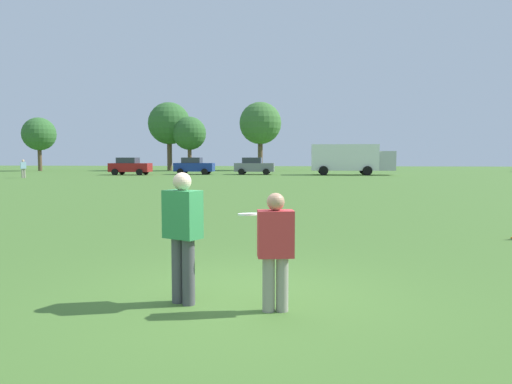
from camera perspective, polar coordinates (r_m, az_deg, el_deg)
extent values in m
plane|color=#47702D|center=(6.65, -2.05, -12.53)|extent=(179.40, 179.40, 0.00)
cylinder|color=#4C4C51|center=(6.42, -9.34, -9.21)|extent=(0.17, 0.17, 0.86)
cylinder|color=#4C4C51|center=(6.30, -8.09, -9.45)|extent=(0.17, 0.17, 0.86)
cube|color=#338C4C|center=(6.23, -8.80, -2.66)|extent=(0.55, 0.47, 0.62)
sphere|color=beige|center=(6.19, -8.84, 1.24)|extent=(0.24, 0.24, 0.24)
cylinder|color=gray|center=(6.02, 3.16, -10.95)|extent=(0.15, 0.15, 0.69)
cylinder|color=gray|center=(6.00, 1.52, -10.99)|extent=(0.15, 0.15, 0.69)
cube|color=red|center=(5.88, 2.36, -5.02)|extent=(0.48, 0.32, 0.58)
sphere|color=tan|center=(5.83, 2.37, -1.19)|extent=(0.22, 0.22, 0.22)
cylinder|color=white|center=(6.32, -0.99, -2.68)|extent=(0.27, 0.27, 0.05)
cube|color=maroon|center=(51.55, -14.81, 2.86)|extent=(4.21, 1.83, 0.90)
cube|color=#2D333D|center=(51.62, -15.09, 3.66)|extent=(2.01, 1.65, 0.64)
cylinder|color=black|center=(52.07, -13.08, 2.41)|extent=(0.66, 0.22, 0.66)
cylinder|color=black|center=(50.18, -13.80, 2.33)|extent=(0.66, 0.22, 0.66)
cylinder|color=black|center=(52.95, -15.76, 2.39)|extent=(0.66, 0.22, 0.66)
cylinder|color=black|center=(51.09, -16.56, 2.31)|extent=(0.66, 0.22, 0.66)
cube|color=navy|center=(51.68, -7.39, 2.97)|extent=(4.21, 1.83, 0.90)
cube|color=#2D333D|center=(51.73, -7.67, 3.76)|extent=(2.01, 1.65, 0.64)
cylinder|color=black|center=(52.40, -5.76, 2.51)|extent=(0.66, 0.22, 0.66)
cylinder|color=black|center=(50.45, -6.19, 2.44)|extent=(0.66, 0.22, 0.66)
cylinder|color=black|center=(52.97, -8.53, 2.50)|extent=(0.66, 0.22, 0.66)
cylinder|color=black|center=(51.03, -9.06, 2.43)|extent=(0.66, 0.22, 0.66)
cube|color=slate|center=(50.88, -0.18, 2.98)|extent=(4.21, 1.83, 0.90)
cube|color=#2D333D|center=(50.89, -0.46, 3.80)|extent=(2.01, 1.65, 0.64)
cylinder|color=black|center=(51.78, 1.36, 2.51)|extent=(0.66, 0.22, 0.66)
cylinder|color=black|center=(49.79, 1.20, 2.44)|extent=(0.66, 0.22, 0.66)
cylinder|color=black|center=(52.03, -1.50, 2.52)|extent=(0.66, 0.22, 0.66)
cylinder|color=black|center=(50.04, -1.77, 2.45)|extent=(0.66, 0.22, 0.66)
cube|color=white|center=(50.67, 10.54, 4.09)|extent=(6.82, 2.55, 2.70)
cube|color=#B2B2B7|center=(51.23, 15.23, 3.63)|extent=(1.82, 2.31, 2.00)
cylinder|color=black|center=(52.30, 12.80, 2.58)|extent=(0.96, 0.29, 0.96)
cylinder|color=black|center=(49.58, 13.21, 2.49)|extent=(0.96, 0.29, 0.96)
cylinder|color=black|center=(51.91, 7.95, 2.64)|extent=(0.96, 0.29, 0.96)
cylinder|color=black|center=(49.17, 8.10, 2.55)|extent=(0.96, 0.29, 0.96)
cylinder|color=gray|center=(47.32, -26.20, 2.01)|extent=(0.16, 0.16, 0.84)
cylinder|color=gray|center=(47.35, -25.99, 2.02)|extent=(0.16, 0.16, 0.84)
cube|color=#9EC6E5|center=(47.32, -26.12, 2.89)|extent=(0.52, 0.50, 0.60)
sphere|color=#D8AD8C|center=(47.31, -26.14, 3.38)|extent=(0.23, 0.23, 0.23)
cylinder|color=brown|center=(70.08, -24.47, 3.57)|extent=(0.51, 0.51, 3.07)
sphere|color=#33662D|center=(70.15, -24.56, 6.35)|extent=(4.38, 4.38, 4.38)
cylinder|color=brown|center=(67.05, -10.31, 4.29)|extent=(0.67, 0.67, 4.04)
sphere|color=#33662D|center=(67.21, -10.36, 8.10)|extent=(5.77, 5.77, 5.77)
cylinder|color=brown|center=(65.13, -7.95, 3.92)|extent=(0.52, 0.52, 3.14)
sphere|color=#33662D|center=(65.20, -7.98, 6.98)|extent=(4.49, 4.49, 4.49)
cylinder|color=brown|center=(66.16, 0.52, 4.37)|extent=(0.68, 0.68, 4.06)
sphere|color=#3D7033|center=(66.32, 0.52, 8.25)|extent=(5.80, 5.80, 5.80)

